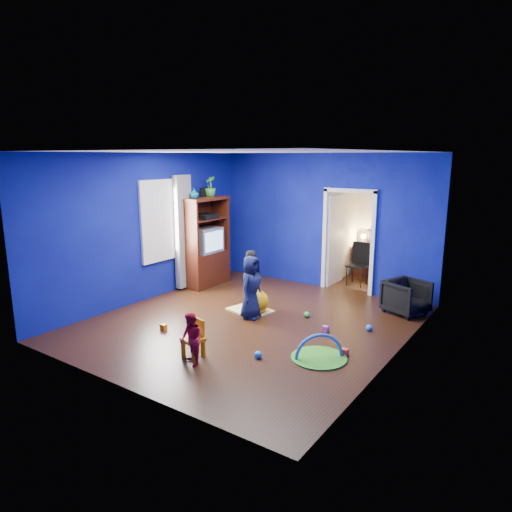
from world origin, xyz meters
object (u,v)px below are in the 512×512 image
Objects in this scene: armchair at (406,297)px; play_mat at (319,358)px; toddler_red at (191,339)px; kid_chair at (193,341)px; crt_tv at (206,240)px; tv_armoire at (205,242)px; child_navy at (251,287)px; folding_chair at (357,265)px; vase at (194,193)px; child_black at (253,280)px; hopper_ball at (257,302)px; study_desk at (373,261)px.

play_mat is at bearing -168.91° from armchair.
toddler_red reaches higher than kid_chair.
tv_armoire is at bearing 180.00° from crt_tv.
folding_chair is at bearing -19.24° from child_navy.
play_mat is 0.87× the size of folding_chair.
toddler_red is 1.84m from play_mat.
crt_tv is at bearing 53.87° from child_navy.
play_mat is at bearing 67.67° from toddler_red.
tv_armoire is (-4.30, -0.60, 0.67)m from armchair.
tv_armoire is 3.92× the size of kid_chair.
folding_chair is (2.78, 1.89, -0.56)m from crt_tv.
vase is 0.10× the size of tv_armoire.
child_black is 1.43× the size of play_mat.
armchair is at bearing 91.48° from toddler_red.
child_black is 2.44m from vase.
child_navy is at bearing 113.89° from kid_chair.
tv_armoire is at bearing 154.83° from toddler_red.
crt_tv reaches higher than play_mat.
child_navy is 1.62× the size of crt_tv.
child_navy is at bearing -23.13° from vase.
play_mat is (3.86, -1.72, -2.05)m from vase.
kid_chair is at bearing -81.65° from hopper_ball.
armchair is at bearing 80.46° from play_mat.
hopper_ball is (-0.45, 2.26, -0.15)m from toddler_red.
play_mat is at bearing -140.16° from child_black.
kid_chair is (0.47, -2.19, -0.32)m from child_black.
child_black is 2.59× the size of hopper_ball.
armchair is at bearing -78.69° from child_black.
child_navy is 2.06m from toddler_red.
child_black is 1.53× the size of toddler_red.
tv_armoire reaches higher than child_navy.
child_navy is at bearing 149.71° from armchair.
tv_armoire is 4.05m from study_desk.
folding_chair reaches higher than hopper_ball.
vase is 4.70m from play_mat.
kid_chair is (-0.15, 0.20, -0.12)m from toddler_red.
hopper_ball is at bearing 128.24° from toddler_red.
folding_chair is at bearing 34.22° from crt_tv.
toddler_red reaches higher than hopper_ball.
child_black is 3.79m from study_desk.
vase is 0.46× the size of hopper_ball.
play_mat is (1.77, -0.83, -0.56)m from child_navy.
child_black is 1.30× the size of study_desk.
vase is (-4.30, -0.90, 1.75)m from armchair.
crt_tv is at bearing 82.41° from vase.
child_black reaches higher than child_navy.
child_navy is 1.29× the size of study_desk.
crt_tv is 0.88× the size of play_mat.
armchair is 1.97m from folding_chair.
toddler_red reaches higher than play_mat.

